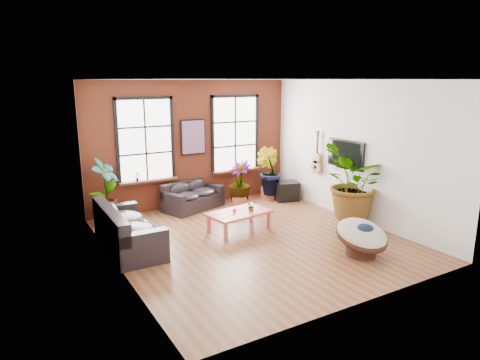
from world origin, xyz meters
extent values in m
cube|color=brown|center=(0.00, 0.00, -0.01)|extent=(6.00, 6.50, 0.02)
cube|color=white|center=(0.00, 0.00, 3.51)|extent=(6.00, 6.50, 0.02)
cube|color=#4D1D12|center=(0.00, 3.26, 1.75)|extent=(6.00, 0.02, 3.50)
cube|color=silver|center=(0.00, -3.26, 1.75)|extent=(6.00, 0.02, 3.50)
cube|color=silver|center=(-3.01, 0.00, 1.75)|extent=(0.02, 6.50, 3.50)
cube|color=silver|center=(3.01, 0.00, 1.75)|extent=(0.02, 6.50, 3.50)
cube|color=white|center=(-1.35, 3.20, 1.95)|extent=(1.40, 0.02, 2.10)
cube|color=#421C12|center=(-1.35, 3.13, 0.87)|extent=(1.60, 0.22, 0.06)
cube|color=white|center=(1.35, 3.20, 1.95)|extent=(1.40, 0.02, 2.10)
cube|color=#421C12|center=(1.35, 3.13, 0.87)|extent=(1.60, 0.22, 0.06)
cube|color=black|center=(-0.19, 2.82, 0.19)|extent=(1.85, 1.34, 0.38)
cube|color=black|center=(-0.30, 3.11, 0.57)|extent=(1.64, 0.76, 0.39)
cube|color=black|center=(-0.88, 2.57, 0.48)|extent=(0.47, 0.83, 0.20)
cube|color=black|center=(0.50, 3.08, 0.48)|extent=(0.47, 0.83, 0.20)
ellipsoid|color=black|center=(-0.48, 2.67, 0.43)|extent=(0.89, 0.88, 0.22)
ellipsoid|color=black|center=(-0.56, 2.89, 0.57)|extent=(0.73, 0.44, 0.37)
ellipsoid|color=black|center=(0.12, 2.89, 0.43)|extent=(0.89, 0.88, 0.22)
ellipsoid|color=black|center=(0.04, 3.11, 0.57)|extent=(0.73, 0.44, 0.37)
cube|color=black|center=(-2.55, 0.91, 0.23)|extent=(0.99, 2.32, 0.45)
cube|color=black|center=(-2.91, 0.91, 0.68)|extent=(0.26, 2.32, 0.46)
cube|color=black|center=(-2.56, -0.13, 0.57)|extent=(0.97, 0.25, 0.24)
cube|color=black|center=(-2.54, 1.95, 0.57)|extent=(0.97, 0.25, 0.24)
ellipsoid|color=black|center=(-2.50, 0.45, 0.52)|extent=(0.82, 1.02, 0.26)
ellipsoid|color=black|center=(-2.78, 0.45, 0.68)|extent=(0.27, 1.02, 0.44)
ellipsoid|color=black|center=(-2.49, 1.37, 0.52)|extent=(0.82, 1.02, 0.26)
ellipsoid|color=black|center=(-2.77, 1.37, 0.68)|extent=(0.27, 1.02, 0.44)
cube|color=#C05445|center=(0.01, 0.66, 0.44)|extent=(1.57, 1.04, 0.06)
cube|color=#421C12|center=(0.03, 0.53, 0.47)|extent=(1.44, 0.22, 0.00)
cube|color=#421C12|center=(-0.01, 0.80, 0.47)|extent=(1.44, 0.22, 0.00)
cube|color=#C05445|center=(-0.58, 0.24, 0.20)|extent=(0.08, 0.08, 0.41)
cube|color=#C05445|center=(0.70, 0.43, 0.20)|extent=(0.08, 0.08, 0.41)
cube|color=#C05445|center=(-0.68, 0.90, 0.20)|extent=(0.08, 0.08, 0.41)
cube|color=#C05445|center=(0.60, 1.09, 0.20)|extent=(0.08, 0.08, 0.41)
cylinder|color=#DD375F|center=(-0.10, 0.70, 0.52)|extent=(0.09, 0.09, 0.09)
cylinder|color=#371C13|center=(1.43, -1.85, 0.12)|extent=(0.62, 0.62, 0.24)
torus|color=#371C13|center=(1.43, -1.85, 0.40)|extent=(1.07, 1.07, 0.48)
ellipsoid|color=beige|center=(1.43, -1.85, 0.47)|extent=(1.03, 1.09, 0.65)
ellipsoid|color=#121A38|center=(1.43, -1.90, 0.59)|extent=(0.41, 0.33, 0.18)
cube|color=black|center=(0.00, 3.19, 1.95)|extent=(0.74, 0.04, 0.98)
cube|color=#0C7F8C|center=(0.00, 3.16, 1.95)|extent=(0.66, 0.02, 0.90)
cube|color=black|center=(2.95, 0.30, 1.65)|extent=(0.06, 1.25, 0.72)
cube|color=black|center=(2.92, 0.30, 1.65)|extent=(0.01, 1.15, 0.62)
cylinder|color=#B27F4C|center=(2.90, 1.35, 1.13)|extent=(0.09, 0.38, 0.38)
cylinder|color=#B27F4C|center=(2.90, 1.35, 1.38)|extent=(0.09, 0.30, 0.30)
cylinder|color=black|center=(2.90, 1.35, 1.13)|extent=(0.09, 0.11, 0.11)
cube|color=#421C12|center=(2.90, 1.35, 1.75)|extent=(0.04, 0.05, 0.55)
cube|color=#421C12|center=(2.90, 1.35, 2.07)|extent=(0.06, 0.06, 0.14)
cube|color=black|center=(2.56, 2.26, 0.28)|extent=(0.79, 0.71, 0.56)
cylinder|color=#AB4C38|center=(-2.51, 2.77, 0.19)|extent=(0.64, 0.64, 0.37)
cylinder|color=#AB4C38|center=(2.21, 2.68, 0.17)|extent=(0.58, 0.58, 0.34)
cylinder|color=#AB4C38|center=(2.57, -0.45, 0.21)|extent=(0.62, 0.62, 0.42)
cylinder|color=#AB4C38|center=(1.01, 2.36, 0.16)|extent=(0.48, 0.48, 0.32)
imported|color=#1B4111|center=(-2.54, 2.79, 0.90)|extent=(0.94, 0.94, 1.50)
imported|color=#1B4111|center=(2.17, 2.65, 0.85)|extent=(0.84, 0.93, 1.40)
imported|color=#1B4111|center=(2.57, -0.44, 1.08)|extent=(2.19, 2.15, 1.84)
imported|color=#1B4111|center=(1.04, 2.39, 0.71)|extent=(0.89, 0.89, 1.14)
imported|color=#1B4111|center=(0.28, 0.56, 0.59)|extent=(0.27, 0.25, 0.25)
imported|color=#1B4111|center=(-1.65, 3.13, 1.04)|extent=(0.17, 0.17, 0.27)
imported|color=#1B4111|center=(1.70, 3.13, 1.04)|extent=(0.19, 0.19, 0.27)
camera|label=1|loc=(-4.81, -7.66, 3.49)|focal=32.00mm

